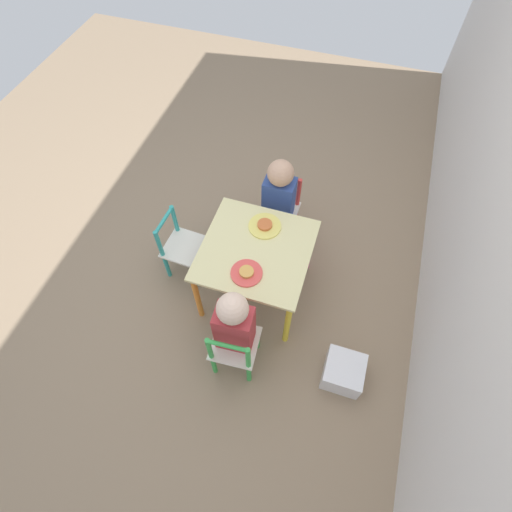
{
  "coord_description": "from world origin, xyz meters",
  "views": [
    {
      "loc": [
        1.24,
        0.4,
        2.42
      ],
      "look_at": [
        0.0,
        0.0,
        0.42
      ],
      "focal_mm": 28.0,
      "sensor_mm": 36.0,
      "label": 1
    }
  ],
  "objects_px": {
    "child_left": "(278,198)",
    "storage_bin": "(343,372)",
    "chair_red": "(279,210)",
    "child_right": "(235,324)",
    "kids_table": "(256,255)",
    "plate_right": "(247,273)",
    "chair_teal": "(182,247)",
    "plate_left": "(265,226)",
    "chair_green": "(234,348)"
  },
  "relations": [
    {
      "from": "chair_red",
      "to": "chair_teal",
      "type": "bearing_deg",
      "value": -136.14
    },
    {
      "from": "plate_left",
      "to": "storage_bin",
      "type": "distance_m",
      "value": 0.98
    },
    {
      "from": "kids_table",
      "to": "child_left",
      "type": "bearing_deg",
      "value": 179.39
    },
    {
      "from": "kids_table",
      "to": "chair_red",
      "type": "relative_size",
      "value": 1.26
    },
    {
      "from": "kids_table",
      "to": "chair_teal",
      "type": "height_order",
      "value": "chair_teal"
    },
    {
      "from": "child_right",
      "to": "storage_bin",
      "type": "height_order",
      "value": "child_right"
    },
    {
      "from": "chair_teal",
      "to": "plate_left",
      "type": "height_order",
      "value": "plate_left"
    },
    {
      "from": "chair_green",
      "to": "child_left",
      "type": "distance_m",
      "value": 1.01
    },
    {
      "from": "kids_table",
      "to": "child_right",
      "type": "xyz_separation_m",
      "value": [
        0.46,
        0.03,
        0.02
      ]
    },
    {
      "from": "child_left",
      "to": "storage_bin",
      "type": "xyz_separation_m",
      "value": [
        0.87,
        0.67,
        -0.36
      ]
    },
    {
      "from": "child_left",
      "to": "plate_left",
      "type": "bearing_deg",
      "value": -90.36
    },
    {
      "from": "kids_table",
      "to": "plate_left",
      "type": "xyz_separation_m",
      "value": [
        -0.17,
        0.0,
        0.08
      ]
    },
    {
      "from": "plate_left",
      "to": "plate_right",
      "type": "relative_size",
      "value": 1.1
    },
    {
      "from": "chair_red",
      "to": "child_right",
      "type": "height_order",
      "value": "child_right"
    },
    {
      "from": "chair_red",
      "to": "plate_left",
      "type": "distance_m",
      "value": 0.43
    },
    {
      "from": "kids_table",
      "to": "child_right",
      "type": "height_order",
      "value": "child_right"
    },
    {
      "from": "kids_table",
      "to": "storage_bin",
      "type": "bearing_deg",
      "value": 58.62
    },
    {
      "from": "chair_teal",
      "to": "child_right",
      "type": "distance_m",
      "value": 0.77
    },
    {
      "from": "chair_red",
      "to": "chair_green",
      "type": "height_order",
      "value": "same"
    },
    {
      "from": "chair_teal",
      "to": "kids_table",
      "type": "bearing_deg",
      "value": -90.0
    },
    {
      "from": "child_left",
      "to": "child_right",
      "type": "distance_m",
      "value": 0.93
    },
    {
      "from": "child_left",
      "to": "chair_teal",
      "type": "bearing_deg",
      "value": -139.75
    },
    {
      "from": "child_left",
      "to": "plate_right",
      "type": "relative_size",
      "value": 4.08
    },
    {
      "from": "child_right",
      "to": "child_left",
      "type": "bearing_deg",
      "value": -92.31
    },
    {
      "from": "storage_bin",
      "to": "child_right",
      "type": "bearing_deg",
      "value": -85.23
    },
    {
      "from": "chair_green",
      "to": "child_right",
      "type": "distance_m",
      "value": 0.21
    },
    {
      "from": "chair_teal",
      "to": "plate_right",
      "type": "xyz_separation_m",
      "value": [
        0.2,
        0.52,
        0.26
      ]
    },
    {
      "from": "chair_red",
      "to": "storage_bin",
      "type": "bearing_deg",
      "value": -53.89
    },
    {
      "from": "chair_green",
      "to": "plate_right",
      "type": "bearing_deg",
      "value": -88.01
    },
    {
      "from": "child_left",
      "to": "kids_table",
      "type": "bearing_deg",
      "value": -90.0
    },
    {
      "from": "plate_left",
      "to": "kids_table",
      "type": "bearing_deg",
      "value": -0.0
    },
    {
      "from": "chair_red",
      "to": "chair_green",
      "type": "distance_m",
      "value": 1.05
    },
    {
      "from": "kids_table",
      "to": "chair_teal",
      "type": "distance_m",
      "value": 0.55
    },
    {
      "from": "chair_teal",
      "to": "plate_left",
      "type": "distance_m",
      "value": 0.6
    },
    {
      "from": "chair_teal",
      "to": "storage_bin",
      "type": "distance_m",
      "value": 1.28
    },
    {
      "from": "child_left",
      "to": "plate_left",
      "type": "relative_size",
      "value": 3.71
    },
    {
      "from": "chair_teal",
      "to": "plate_left",
      "type": "xyz_separation_m",
      "value": [
        -0.15,
        0.52,
        0.26
      ]
    },
    {
      "from": "child_right",
      "to": "plate_right",
      "type": "height_order",
      "value": "child_right"
    },
    {
      "from": "chair_red",
      "to": "chair_green",
      "type": "relative_size",
      "value": 1.0
    },
    {
      "from": "kids_table",
      "to": "child_left",
      "type": "height_order",
      "value": "child_left"
    },
    {
      "from": "chair_red",
      "to": "plate_left",
      "type": "xyz_separation_m",
      "value": [
        0.35,
        -0.01,
        0.26
      ]
    },
    {
      "from": "chair_red",
      "to": "plate_right",
      "type": "height_order",
      "value": "plate_right"
    },
    {
      "from": "kids_table",
      "to": "plate_left",
      "type": "bearing_deg",
      "value": 180.0
    },
    {
      "from": "plate_right",
      "to": "kids_table",
      "type": "bearing_deg",
      "value": 180.0
    },
    {
      "from": "kids_table",
      "to": "chair_green",
      "type": "height_order",
      "value": "chair_green"
    },
    {
      "from": "plate_left",
      "to": "child_right",
      "type": "bearing_deg",
      "value": 2.92
    },
    {
      "from": "plate_right",
      "to": "storage_bin",
      "type": "bearing_deg",
      "value": 70.66
    },
    {
      "from": "child_right",
      "to": "kids_table",
      "type": "bearing_deg",
      "value": -90.0
    },
    {
      "from": "child_left",
      "to": "storage_bin",
      "type": "relative_size",
      "value": 3.25
    },
    {
      "from": "kids_table",
      "to": "plate_right",
      "type": "distance_m",
      "value": 0.19
    }
  ]
}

